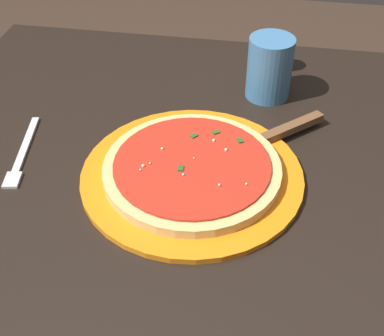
{
  "coord_description": "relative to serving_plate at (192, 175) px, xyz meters",
  "views": [
    {
      "loc": [
        -0.13,
        0.62,
        1.27
      ],
      "look_at": [
        -0.03,
        0.01,
        0.74
      ],
      "focal_mm": 48.57,
      "sensor_mm": 36.0,
      "label": 1
    }
  ],
  "objects": [
    {
      "name": "restaurant_table",
      "position": [
        0.03,
        -0.01,
        -0.13
      ],
      "size": [
        0.97,
        0.93,
        0.72
      ],
      "color": "black",
      "rests_on": "ground_plane"
    },
    {
      "name": "serving_plate",
      "position": [
        0.0,
        0.0,
        0.0
      ],
      "size": [
        0.35,
        0.35,
        0.01
      ],
      "primitive_type": "cylinder",
      "color": "orange",
      "rests_on": "restaurant_table"
    },
    {
      "name": "pizza",
      "position": [
        -0.0,
        -0.0,
        0.01
      ],
      "size": [
        0.28,
        0.28,
        0.02
      ],
      "color": "#DBB26B",
      "rests_on": "serving_plate"
    },
    {
      "name": "pizza_server",
      "position": [
        -0.12,
        -0.11,
        0.01
      ],
      "size": [
        0.19,
        0.18,
        0.01
      ],
      "color": "silver",
      "rests_on": "serving_plate"
    },
    {
      "name": "cup_tall_drink",
      "position": [
        -0.1,
        -0.26,
        0.05
      ],
      "size": [
        0.08,
        0.08,
        0.12
      ],
      "primitive_type": "cylinder",
      "color": "teal",
      "rests_on": "restaurant_table"
    },
    {
      "name": "fork",
      "position": [
        0.29,
        -0.01,
        -0.0
      ],
      "size": [
        0.05,
        0.19,
        0.0
      ],
      "color": "silver",
      "rests_on": "restaurant_table"
    },
    {
      "name": "parmesan_shaker",
      "position": [
        -0.11,
        -0.36,
        0.03
      ],
      "size": [
        0.05,
        0.05,
        0.07
      ],
      "color": "silver",
      "rests_on": "restaurant_table"
    }
  ]
}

